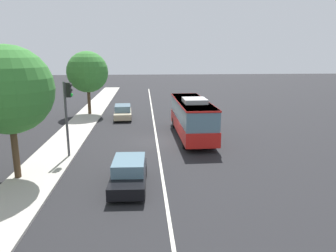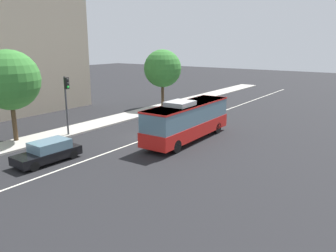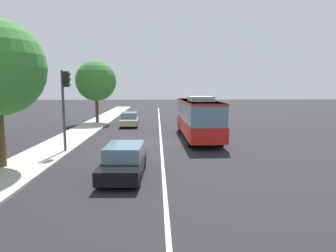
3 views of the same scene
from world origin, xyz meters
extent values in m
plane|color=black|center=(0.00, 0.00, 0.00)|extent=(160.00, 160.00, 0.00)
cube|color=#B2ADA3|center=(0.00, 7.28, 0.07)|extent=(80.00, 2.94, 0.14)
cube|color=silver|center=(0.00, 0.00, 0.01)|extent=(76.00, 0.16, 0.01)
cube|color=red|center=(1.24, -3.03, 0.98)|extent=(10.04, 2.67, 1.10)
cube|color=slate|center=(1.24, -3.03, 2.31)|extent=(9.84, 2.59, 1.58)
cube|color=red|center=(1.24, -3.03, 3.04)|extent=(9.94, 2.64, 0.12)
cube|color=#B2B2B2|center=(0.04, -3.05, 3.28)|extent=(2.23, 1.84, 0.36)
cylinder|color=black|center=(4.62, -1.88, 0.50)|extent=(1.00, 0.32, 1.00)
cylinder|color=black|center=(4.65, -4.08, 0.50)|extent=(1.00, 0.32, 1.00)
cylinder|color=black|center=(-2.18, -1.99, 0.50)|extent=(1.00, 0.32, 1.00)
cylinder|color=black|center=(-2.15, -4.19, 0.50)|extent=(1.00, 0.32, 1.00)
cube|color=black|center=(-8.87, 1.86, 0.52)|extent=(4.56, 1.95, 0.60)
cube|color=slate|center=(-8.62, 1.85, 1.14)|extent=(2.58, 1.74, 0.64)
cylinder|color=black|center=(-10.40, 1.11, 0.32)|extent=(0.65, 0.24, 0.64)
cylinder|color=black|center=(-10.34, 2.71, 0.32)|extent=(0.65, 0.24, 0.64)
cylinder|color=black|center=(-7.40, 1.01, 0.32)|extent=(0.65, 0.24, 0.64)
cylinder|color=black|center=(-7.34, 2.61, 0.32)|extent=(0.65, 0.24, 0.64)
cube|color=#C6B793|center=(9.26, 3.29, 0.52)|extent=(4.58, 2.01, 0.60)
cube|color=slate|center=(9.51, 3.30, 1.14)|extent=(2.59, 1.77, 0.64)
cylinder|color=black|center=(7.80, 2.42, 0.32)|extent=(0.65, 0.25, 0.64)
cylinder|color=black|center=(7.72, 4.02, 0.32)|extent=(0.65, 0.25, 0.64)
cylinder|color=black|center=(10.79, 2.56, 0.32)|extent=(0.65, 0.25, 0.64)
cylinder|color=black|center=(10.72, 4.16, 0.32)|extent=(0.65, 0.25, 0.64)
cylinder|color=#47474C|center=(-3.71, 6.16, 2.60)|extent=(0.16, 0.16, 5.20)
cube|color=black|center=(-3.73, 5.89, 4.65)|extent=(0.34, 0.30, 0.96)
sphere|color=#2D2D2D|center=(-3.73, 5.74, 4.97)|extent=(0.22, 0.22, 0.22)
sphere|color=#2D2D2D|center=(-3.73, 5.74, 4.65)|extent=(0.22, 0.22, 0.22)
sphere|color=#1ED838|center=(-3.73, 5.74, 4.33)|extent=(0.22, 0.22, 0.22)
cylinder|color=#4C3823|center=(-7.38, 8.19, 1.65)|extent=(0.36, 0.36, 3.31)
sphere|color=#387F33|center=(-7.38, 8.19, 5.10)|extent=(4.77, 4.77, 4.77)
cylinder|color=#4C3823|center=(11.78, 7.24, 1.59)|extent=(0.36, 0.36, 3.18)
sphere|color=#387F33|center=(11.78, 7.24, 4.91)|extent=(4.60, 4.60, 4.60)
cube|color=slate|center=(8.06, 24.51, 2.11)|extent=(0.25, 14.85, 1.50)
cube|color=slate|center=(8.06, 24.51, 5.51)|extent=(0.25, 14.85, 1.50)
cube|color=slate|center=(8.06, 24.51, 8.91)|extent=(0.25, 14.85, 1.50)
cube|color=slate|center=(8.06, 24.51, 12.31)|extent=(0.25, 14.85, 1.50)
camera|label=1|loc=(-24.95, 1.00, 7.04)|focal=34.08mm
camera|label=2|loc=(-21.78, -17.35, 7.91)|focal=35.82mm
camera|label=3|loc=(-22.22, 0.30, 4.13)|focal=31.20mm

